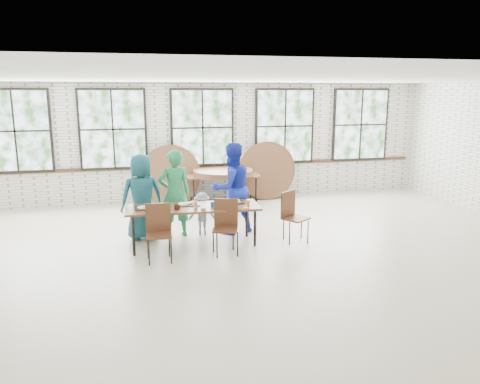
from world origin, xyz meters
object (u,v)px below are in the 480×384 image
at_px(dining_table, 193,209).
at_px(chair_near_right, 226,222).
at_px(storage_table, 223,177).
at_px(chair_near_left, 159,227).

height_order(dining_table, chair_near_right, chair_near_right).
height_order(chair_near_right, storage_table, chair_near_right).
distance_m(dining_table, chair_near_right, 0.71).
relative_size(chair_near_left, chair_near_right, 1.00).
bearing_deg(chair_near_right, dining_table, 151.40).
height_order(chair_near_left, storage_table, chair_near_left).
xyz_separation_m(chair_near_right, storage_table, (0.69, 3.58, 0.13)).
bearing_deg(dining_table, chair_near_left, -136.51).
distance_m(chair_near_left, chair_near_right, 1.16).
distance_m(dining_table, storage_table, 3.30).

